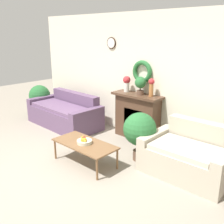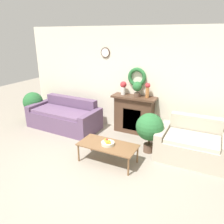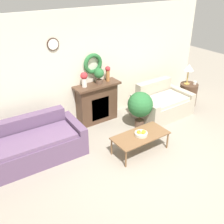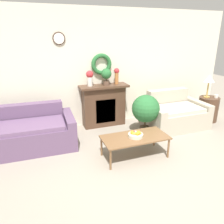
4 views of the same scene
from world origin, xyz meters
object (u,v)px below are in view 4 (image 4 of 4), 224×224
object	(u,v)px
couch_left	(22,134)
table_lamp	(209,79)
fruit_bowl	(136,135)
vase_on_mantel_left	(90,77)
loveseat_right	(174,114)
side_table_by_loveseat	(208,109)
potted_plant_floor_by_loveseat	(146,110)
fireplace	(104,105)
vase_on_mantel_right	(117,75)
coffee_table	(135,138)
potted_plant_on_mantel	(106,75)
mug	(216,96)

from	to	relation	value
couch_left	table_lamp	xyz separation A→B (m)	(4.40, -0.03, 0.77)
fruit_bowl	table_lamp	xyz separation A→B (m)	(2.48, 1.02, 0.62)
table_lamp	vase_on_mantel_left	xyz separation A→B (m)	(-2.87, 0.60, 0.14)
couch_left	table_lamp	size ratio (longest dim) A/B	3.56
couch_left	fruit_bowl	xyz separation A→B (m)	(1.91, -1.06, 0.14)
loveseat_right	vase_on_mantel_left	xyz separation A→B (m)	(-1.89, 0.66, 0.90)
side_table_by_loveseat	loveseat_right	bearing A→B (deg)	-179.50
couch_left	potted_plant_floor_by_loveseat	size ratio (longest dim) A/B	2.22
fireplace	vase_on_mantel_right	distance (m)	0.79
coffee_table	potted_plant_on_mantel	bearing A→B (deg)	89.71
coffee_table	vase_on_mantel_right	world-z (taller)	vase_on_mantel_right
loveseat_right	side_table_by_loveseat	distance (m)	1.04
potted_plant_on_mantel	fireplace	bearing A→B (deg)	168.18
coffee_table	side_table_by_loveseat	size ratio (longest dim) A/B	1.93
loveseat_right	fruit_bowl	world-z (taller)	loveseat_right
fireplace	mug	bearing A→B (deg)	-15.08
side_table_by_loveseat	vase_on_mantel_left	world-z (taller)	vase_on_mantel_left
fruit_bowl	vase_on_mantel_left	bearing A→B (deg)	103.25
fireplace	mug	size ratio (longest dim) A/B	12.93
vase_on_mantel_left	potted_plant_floor_by_loveseat	distance (m)	1.45
fireplace	potted_plant_floor_by_loveseat	bearing A→B (deg)	-50.67
side_table_by_loveseat	mug	size ratio (longest dim) A/B	6.98
mug	table_lamp	bearing A→B (deg)	141.84
potted_plant_on_mantel	loveseat_right	bearing A→B (deg)	-23.10
side_table_by_loveseat	table_lamp	bearing A→B (deg)	141.34
couch_left	fruit_bowl	bearing A→B (deg)	-27.13
loveseat_right	potted_plant_on_mantel	world-z (taller)	potted_plant_on_mantel
vase_on_mantel_right	potted_plant_on_mantel	xyz separation A→B (m)	(-0.26, -0.02, 0.01)
couch_left	potted_plant_on_mantel	world-z (taller)	potted_plant_on_mantel
fireplace	fruit_bowl	size ratio (longest dim) A/B	4.29
fruit_bowl	vase_on_mantel_left	world-z (taller)	vase_on_mantel_left
fruit_bowl	side_table_by_loveseat	size ratio (longest dim) A/B	0.43
potted_plant_floor_by_loveseat	table_lamp	bearing A→B (deg)	7.24
fruit_bowl	potted_plant_floor_by_loveseat	distance (m)	1.01
loveseat_right	fruit_bowl	distance (m)	1.80
potted_plant_floor_by_loveseat	potted_plant_on_mantel	bearing A→B (deg)	126.88
loveseat_right	potted_plant_floor_by_loveseat	distance (m)	0.95
side_table_by_loveseat	table_lamp	size ratio (longest dim) A/B	1.10
loveseat_right	vase_on_mantel_left	bearing A→B (deg)	160.35
fruit_bowl	potted_plant_floor_by_loveseat	size ratio (longest dim) A/B	0.29
fireplace	vase_on_mantel_right	size ratio (longest dim) A/B	3.06
potted_plant_floor_by_loveseat	loveseat_right	bearing A→B (deg)	11.36
fireplace	side_table_by_loveseat	size ratio (longest dim) A/B	1.85
fireplace	fruit_bowl	distance (m)	1.62
loveseat_right	couch_left	bearing A→B (deg)	178.07
fireplace	vase_on_mantel_left	world-z (taller)	vase_on_mantel_left
fruit_bowl	mug	world-z (taller)	mug
coffee_table	fruit_bowl	world-z (taller)	fruit_bowl
fruit_bowl	vase_on_mantel_right	distance (m)	1.82
couch_left	vase_on_mantel_left	bearing A→B (deg)	22.23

